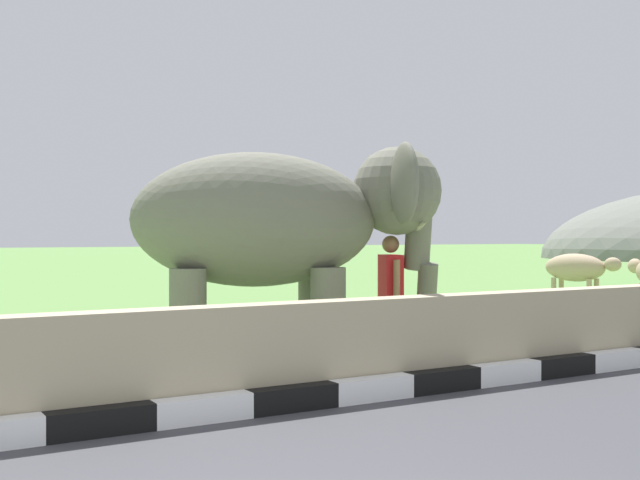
# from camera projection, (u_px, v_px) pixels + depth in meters

# --- Properties ---
(striped_curb) EXTENTS (16.20, 0.20, 0.24)m
(striped_curb) POSITION_uv_depth(u_px,v_px,m) (43.00, 429.00, 6.25)
(striped_curb) COLOR white
(striped_curb) RESTS_ON ground_plane
(barrier_parapet) EXTENTS (28.00, 0.36, 1.00)m
(barrier_parapet) POSITION_uv_depth(u_px,v_px,m) (287.00, 354.00, 7.70)
(barrier_parapet) COLOR tan
(barrier_parapet) RESTS_ON ground_plane
(elephant) EXTENTS (4.07, 3.05, 2.82)m
(elephant) POSITION_uv_depth(u_px,v_px,m) (284.00, 223.00, 10.03)
(elephant) COLOR slate
(elephant) RESTS_ON ground_plane
(person_handler) EXTENTS (0.35, 0.62, 1.66)m
(person_handler) POSITION_uv_depth(u_px,v_px,m) (391.00, 290.00, 10.49)
(person_handler) COLOR navy
(person_handler) RESTS_ON ground_plane
(cow_mid) EXTENTS (0.94, 1.93, 1.23)m
(cow_mid) POSITION_uv_depth(u_px,v_px,m) (577.00, 269.00, 18.57)
(cow_mid) COLOR tan
(cow_mid) RESTS_ON ground_plane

